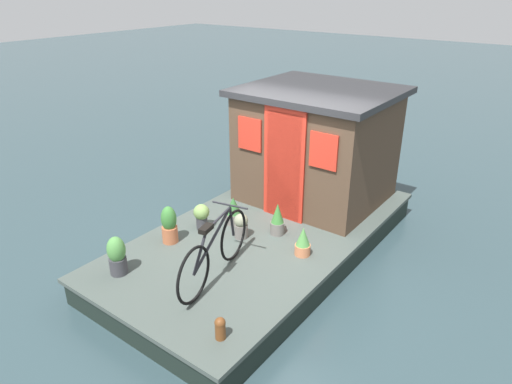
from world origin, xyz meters
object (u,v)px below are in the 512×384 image
object	(u,v)px
potted_plant_fern	(117,256)
houseboat_cabin	(317,145)
potted_plant_rosemary	(277,220)
potted_plant_thyme	(303,242)
potted_plant_succulent	(169,225)
potted_plant_geranium	(241,226)
bicycle	(215,251)
potted_plant_mint	(202,215)
mooring_bollard	(220,327)
potted_plant_sage	(233,211)

from	to	relation	value
potted_plant_fern	houseboat_cabin	bearing A→B (deg)	-13.21
potted_plant_rosemary	potted_plant_thyme	world-z (taller)	potted_plant_rosemary
potted_plant_fern	potted_plant_succulent	bearing A→B (deg)	2.93
potted_plant_geranium	bicycle	bearing A→B (deg)	-159.49
bicycle	potted_plant_mint	bearing A→B (deg)	50.57
potted_plant_geranium	potted_plant_rosemary	bearing A→B (deg)	-41.68
mooring_bollard	potted_plant_rosemary	bearing A→B (deg)	19.46
potted_plant_geranium	potted_plant_rosemary	size ratio (longest dim) A/B	0.77
houseboat_cabin	bicycle	world-z (taller)	houseboat_cabin
potted_plant_thyme	potted_plant_succulent	bearing A→B (deg)	116.41
bicycle	potted_plant_sage	world-z (taller)	bicycle
bicycle	potted_plant_geranium	distance (m)	1.06
potted_plant_sage	potted_plant_mint	size ratio (longest dim) A/B	1.08
potted_plant_succulent	potted_plant_mint	bearing A→B (deg)	-9.85
potted_plant_geranium	potted_plant_thyme	xyz separation A→B (m)	(0.14, -0.96, 0.00)
houseboat_cabin	potted_plant_thyme	bearing A→B (deg)	-154.33
potted_plant_geranium	potted_plant_mint	bearing A→B (deg)	102.65
bicycle	potted_plant_geranium	xyz separation A→B (m)	(0.97, 0.36, -0.19)
potted_plant_geranium	potted_plant_thyme	size ratio (longest dim) A/B	0.91
potted_plant_sage	potted_plant_mint	xyz separation A→B (m)	(-0.43, 0.27, 0.02)
potted_plant_geranium	potted_plant_fern	size ratio (longest dim) A/B	0.72
bicycle	potted_plant_mint	xyz separation A→B (m)	(0.83, 1.01, -0.16)
potted_plant_mint	potted_plant_geranium	size ratio (longest dim) A/B	1.05
bicycle	potted_plant_mint	distance (m)	1.31
mooring_bollard	potted_plant_fern	bearing A→B (deg)	86.27
bicycle	potted_plant_succulent	xyz separation A→B (m)	(0.27, 1.11, -0.12)
potted_plant_geranium	potted_plant_fern	world-z (taller)	potted_plant_fern
potted_plant_succulent	potted_plant_thyme	distance (m)	1.90
houseboat_cabin	mooring_bollard	size ratio (longest dim) A/B	9.06
houseboat_cabin	bicycle	bearing A→B (deg)	-175.32
bicycle	potted_plant_fern	distance (m)	1.26
potted_plant_succulent	potted_plant_rosemary	xyz separation A→B (m)	(1.11, -1.10, -0.04)
potted_plant_rosemary	potted_plant_fern	bearing A→B (deg)	152.86
potted_plant_fern	potted_plant_geranium	bearing A→B (deg)	-22.78
potted_plant_geranium	potted_plant_thyme	bearing A→B (deg)	-81.73
bicycle	potted_plant_geranium	bearing A→B (deg)	20.51
potted_plant_fern	mooring_bollard	xyz separation A→B (m)	(-0.12, -1.82, -0.12)
potted_plant_mint	potted_plant_thyme	xyz separation A→B (m)	(0.28, -1.60, -0.03)
potted_plant_sage	potted_plant_fern	world-z (taller)	potted_plant_fern
potted_plant_sage	potted_plant_thyme	world-z (taller)	potted_plant_sage
bicycle	potted_plant_rosemary	world-z (taller)	bicycle
houseboat_cabin	potted_plant_geranium	bearing A→B (deg)	175.95
houseboat_cabin	potted_plant_geranium	world-z (taller)	houseboat_cabin
houseboat_cabin	potted_plant_succulent	bearing A→B (deg)	161.23
bicycle	potted_plant_thyme	bearing A→B (deg)	-28.19
bicycle	houseboat_cabin	bearing A→B (deg)	4.68
potted_plant_succulent	potted_plant_rosemary	world-z (taller)	potted_plant_succulent
potted_plant_mint	bicycle	bearing A→B (deg)	-129.43
potted_plant_mint	potted_plant_geranium	world-z (taller)	potted_plant_mint
bicycle	potted_plant_sage	distance (m)	1.47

